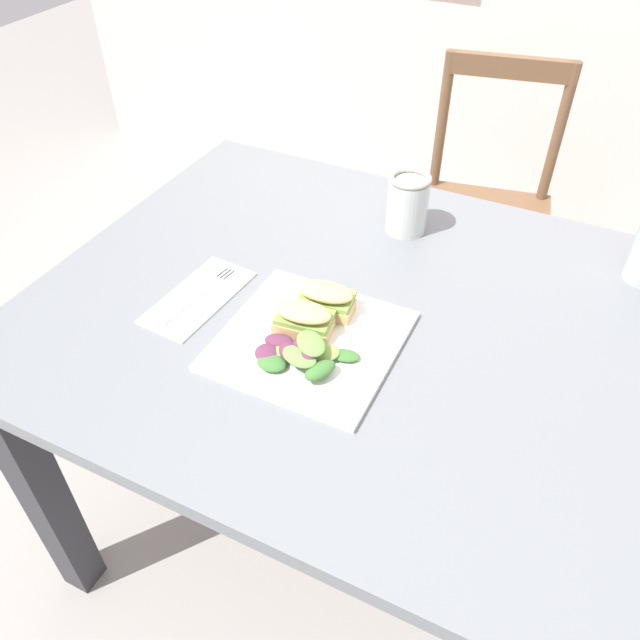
{
  "coord_description": "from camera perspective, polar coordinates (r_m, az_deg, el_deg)",
  "views": [
    {
      "loc": [
        0.37,
        -0.65,
        1.48
      ],
      "look_at": [
        0.02,
        0.07,
        0.76
      ],
      "focal_mm": 35.13,
      "sensor_mm": 36.0,
      "label": 1
    }
  ],
  "objects": [
    {
      "name": "ground_plane",
      "position": [
        1.66,
        -1.72,
        -21.36
      ],
      "size": [
        7.92,
        7.92,
        0.0
      ],
      "primitive_type": "plane",
      "color": "gray"
    },
    {
      "name": "salad_mixed_greens",
      "position": [
        1.01,
        -1.84,
        -2.94
      ],
      "size": [
        0.17,
        0.11,
        0.04
      ],
      "color": "#84A84C",
      "rests_on": "plate_lunch"
    },
    {
      "name": "sandwich_half_front",
      "position": [
        1.05,
        -1.3,
        0.07
      ],
      "size": [
        0.11,
        0.07,
        0.06
      ],
      "color": "#DBB270",
      "rests_on": "plate_lunch"
    },
    {
      "name": "dining_table",
      "position": [
        1.22,
        3.08,
        -3.34
      ],
      "size": [
        1.16,
        0.94,
        0.74
      ],
      "color": "slate",
      "rests_on": "ground"
    },
    {
      "name": "plate_lunch",
      "position": [
        1.06,
        -0.95,
        -1.9
      ],
      "size": [
        0.29,
        0.29,
        0.01
      ],
      "primitive_type": "cube",
      "color": "white",
      "rests_on": "dining_table"
    },
    {
      "name": "chair_wooden_far",
      "position": [
        2.01,
        14.62,
        9.44
      ],
      "size": [
        0.47,
        0.47,
        0.87
      ],
      "color": "brown",
      "rests_on": "ground"
    },
    {
      "name": "napkin_folded",
      "position": [
        1.17,
        -10.99,
        2.06
      ],
      "size": [
        0.12,
        0.23,
        0.0
      ],
      "primitive_type": "cube",
      "rotation": [
        0.0,
        0.0,
        -0.07
      ],
      "color": "silver",
      "rests_on": "dining_table"
    },
    {
      "name": "fork_on_napkin",
      "position": [
        1.18,
        -10.45,
        2.64
      ],
      "size": [
        0.04,
        0.19,
        0.0
      ],
      "color": "silver",
      "rests_on": "napkin_folded"
    },
    {
      "name": "sandwich_half_back",
      "position": [
        1.09,
        0.53,
        1.97
      ],
      "size": [
        0.11,
        0.07,
        0.06
      ],
      "color": "#DBB270",
      "rests_on": "plate_lunch"
    },
    {
      "name": "mason_jar_iced_tea",
      "position": [
        1.32,
        7.95,
        10.26
      ],
      "size": [
        0.09,
        0.09,
        0.13
      ],
      "color": "#C67528",
      "rests_on": "dining_table"
    }
  ]
}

